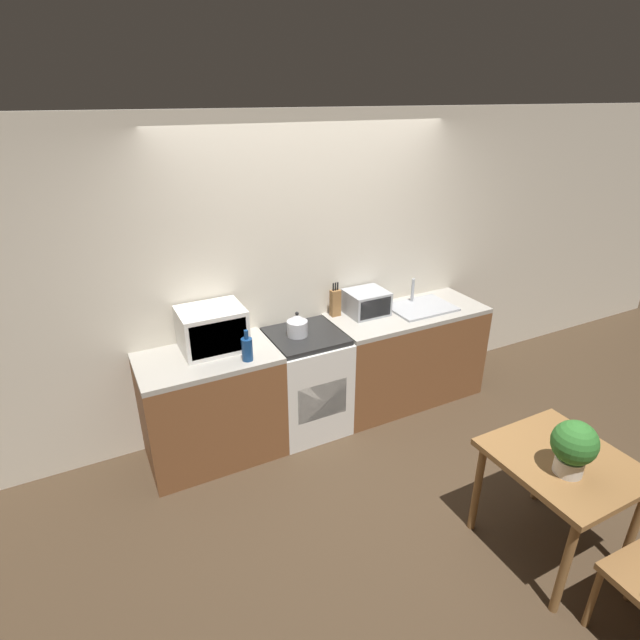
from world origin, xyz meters
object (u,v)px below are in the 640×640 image
stove_range (306,382)px  microwave (212,329)px  kettle (297,325)px  dining_table (561,472)px  toaster_oven (366,302)px  bottle (247,349)px

stove_range → microwave: size_ratio=1.87×
kettle → dining_table: size_ratio=0.26×
microwave → toaster_oven: bearing=1.4°
dining_table → microwave: bearing=127.8°
toaster_oven → dining_table: toaster_oven is taller
microwave → bottle: microwave is taller
stove_range → microwave: bearing=172.4°
microwave → bottle: size_ratio=1.99×
microwave → toaster_oven: size_ratio=1.38×
microwave → dining_table: 2.55m
kettle → microwave: 0.68m
dining_table → toaster_oven: bearing=93.9°
stove_range → dining_table: 2.05m
kettle → toaster_oven: toaster_oven is taller
microwave → toaster_oven: 1.40m
kettle → toaster_oven: size_ratio=0.60×
kettle → dining_table: kettle is taller
stove_range → kettle: bearing=169.0°
bottle → microwave: bearing=120.4°
kettle → toaster_oven: 0.74m
microwave → dining_table: size_ratio=0.61×
bottle → dining_table: size_ratio=0.31×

